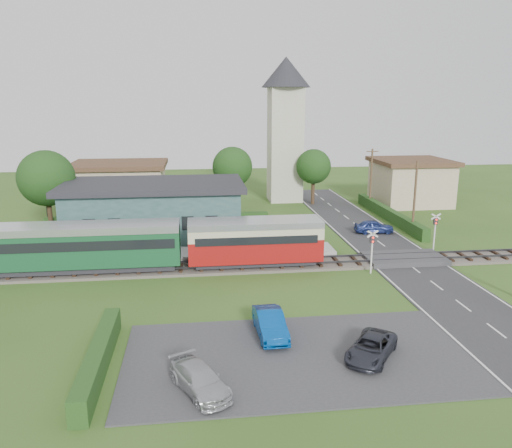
{
  "coord_description": "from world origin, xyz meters",
  "views": [
    {
      "loc": [
        -6.22,
        -33.98,
        12.31
      ],
      "look_at": [
        -1.59,
        4.0,
        2.91
      ],
      "focal_mm": 35.0,
      "sensor_mm": 36.0,
      "label": 1
    }
  ],
  "objects": [
    {
      "name": "ground",
      "position": [
        0.0,
        0.0,
        0.0
      ],
      "size": [
        120.0,
        120.0,
        0.0
      ],
      "primitive_type": "plane",
      "color": "#2D4C19"
    },
    {
      "name": "railway_track",
      "position": [
        0.0,
        2.0,
        0.11
      ],
      "size": [
        76.0,
        3.2,
        0.49
      ],
      "color": "#4C443D",
      "rests_on": "ground"
    },
    {
      "name": "road",
      "position": [
        10.0,
        0.0,
        0.03
      ],
      "size": [
        6.0,
        70.0,
        0.05
      ],
      "primitive_type": "cube",
      "color": "#28282B",
      "rests_on": "ground"
    },
    {
      "name": "car_park",
      "position": [
        -1.5,
        -12.0,
        0.04
      ],
      "size": [
        17.0,
        9.0,
        0.08
      ],
      "primitive_type": "cube",
      "color": "#333335",
      "rests_on": "ground"
    },
    {
      "name": "crossing_deck",
      "position": [
        10.0,
        2.0,
        0.23
      ],
      "size": [
        6.2,
        3.4,
        0.45
      ],
      "primitive_type": "cube",
      "color": "#333335",
      "rests_on": "ground"
    },
    {
      "name": "platform",
      "position": [
        -10.0,
        5.2,
        0.23
      ],
      "size": [
        30.0,
        3.0,
        0.45
      ],
      "primitive_type": "cube",
      "color": "gray",
      "rests_on": "ground"
    },
    {
      "name": "equipment_hut",
      "position": [
        -18.0,
        5.2,
        1.75
      ],
      "size": [
        2.3,
        2.3,
        2.55
      ],
      "color": "#BDB9A3",
      "rests_on": "platform"
    },
    {
      "name": "station_building",
      "position": [
        -10.0,
        10.99,
        2.69
      ],
      "size": [
        16.0,
        9.0,
        5.3
      ],
      "color": "#274D4B",
      "rests_on": "ground"
    },
    {
      "name": "train",
      "position": [
        -18.69,
        2.0,
        2.18
      ],
      "size": [
        43.2,
        2.9,
        3.4
      ],
      "color": "#232328",
      "rests_on": "ground"
    },
    {
      "name": "church_tower",
      "position": [
        5.0,
        28.0,
        10.23
      ],
      "size": [
        6.0,
        6.0,
        17.6
      ],
      "color": "#BDB9A3",
      "rests_on": "ground"
    },
    {
      "name": "house_west",
      "position": [
        -15.0,
        25.0,
        2.79
      ],
      "size": [
        10.8,
        8.8,
        5.5
      ],
      "color": "tan",
      "rests_on": "ground"
    },
    {
      "name": "house_east",
      "position": [
        20.0,
        24.0,
        2.8
      ],
      "size": [
        8.8,
        8.8,
        5.5
      ],
      "color": "tan",
      "rests_on": "ground"
    },
    {
      "name": "hedge_carpark",
      "position": [
        -11.0,
        -12.0,
        0.6
      ],
      "size": [
        0.8,
        9.0,
        1.2
      ],
      "primitive_type": "cube",
      "color": "#193814",
      "rests_on": "ground"
    },
    {
      "name": "hedge_roadside",
      "position": [
        14.2,
        16.0,
        0.6
      ],
      "size": [
        0.8,
        18.0,
        1.2
      ],
      "primitive_type": "cube",
      "color": "#193814",
      "rests_on": "ground"
    },
    {
      "name": "hedge_station",
      "position": [
        -10.0,
        15.5,
        0.65
      ],
      "size": [
        22.0,
        0.8,
        1.3
      ],
      "primitive_type": "cube",
      "color": "#193814",
      "rests_on": "ground"
    },
    {
      "name": "tree_a",
      "position": [
        -20.0,
        14.0,
        5.38
      ],
      "size": [
        5.2,
        5.2,
        8.0
      ],
      "color": "#332316",
      "rests_on": "ground"
    },
    {
      "name": "tree_b",
      "position": [
        -2.0,
        23.0,
        5.02
      ],
      "size": [
        4.6,
        4.6,
        7.34
      ],
      "color": "#332316",
      "rests_on": "ground"
    },
    {
      "name": "tree_c",
      "position": [
        8.0,
        25.0,
        4.65
      ],
      "size": [
        4.2,
        4.2,
        6.78
      ],
      "color": "#332316",
      "rests_on": "ground"
    },
    {
      "name": "utility_pole_c",
      "position": [
        14.2,
        10.0,
        3.63
      ],
      "size": [
        1.4,
        0.22,
        7.0
      ],
      "color": "#473321",
      "rests_on": "ground"
    },
    {
      "name": "utility_pole_d",
      "position": [
        14.2,
        22.0,
        3.63
      ],
      "size": [
        1.4,
        0.22,
        7.0
      ],
      "color": "#473321",
      "rests_on": "ground"
    },
    {
      "name": "crossing_signal_near",
      "position": [
        6.4,
        -0.41,
        2.14
      ],
      "size": [
        0.84,
        0.28,
        3.28
      ],
      "color": "silver",
      "rests_on": "ground"
    },
    {
      "name": "crossing_signal_far",
      "position": [
        13.6,
        4.39,
        2.14
      ],
      "size": [
        0.84,
        0.28,
        3.28
      ],
      "color": "silver",
      "rests_on": "ground"
    },
    {
      "name": "streetlamp_west",
      "position": [
        -22.0,
        20.0,
        3.04
      ],
      "size": [
        0.3,
        0.3,
        5.15
      ],
      "color": "#3F3F47",
      "rests_on": "ground"
    },
    {
      "name": "streetlamp_east",
      "position": [
        16.0,
        27.0,
        3.04
      ],
      "size": [
        0.3,
        0.3,
        5.15
      ],
      "color": "#3F3F47",
      "rests_on": "ground"
    },
    {
      "name": "car_on_road",
      "position": [
        10.62,
        10.63,
        0.68
      ],
      "size": [
        3.79,
        1.77,
        1.25
      ],
      "primitive_type": "imported",
      "rotation": [
        0.0,
        0.0,
        1.49
      ],
      "color": "navy",
      "rests_on": "road"
    },
    {
      "name": "car_park_blue",
      "position": [
        -2.48,
        -9.57,
        0.74
      ],
      "size": [
        1.57,
        4.08,
        1.33
      ],
      "primitive_type": "imported",
      "rotation": [
        0.0,
        0.0,
        0.04
      ],
      "color": "navy",
      "rests_on": "car_park"
    },
    {
      "name": "car_park_silver",
      "position": [
        -6.3,
        -14.5,
        0.63
      ],
      "size": [
        3.1,
        4.11,
        1.11
      ],
      "primitive_type": "imported",
      "rotation": [
        0.0,
        0.0,
        0.46
      ],
      "color": "#A5A6AB",
      "rests_on": "car_park"
    },
    {
      "name": "car_park_dark",
      "position": [
        2.08,
        -12.58,
        0.61
      ],
      "size": [
        3.7,
        4.13,
        1.07
      ],
      "primitive_type": "imported",
      "rotation": [
        0.0,
        0.0,
        -0.64
      ],
      "color": "#262831",
      "rests_on": "car_park"
    },
    {
      "name": "pedestrian_near",
      "position": [
        -3.7,
        4.8,
        1.29
      ],
      "size": [
        0.71,
        0.59,
        1.67
      ],
      "primitive_type": "imported",
      "rotation": [
        0.0,
        0.0,
        2.77
      ],
      "color": "gray",
      "rests_on": "platform"
    },
    {
      "name": "pedestrian_far",
      "position": [
        -17.88,
        5.16,
        1.32
      ],
      "size": [
        0.95,
        1.05,
        1.75
      ],
      "primitive_type": "imported",
      "rotation": [
        0.0,
        0.0,
        1.99
      ],
      "color": "gray",
      "rests_on": "platform"
    }
  ]
}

